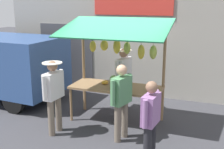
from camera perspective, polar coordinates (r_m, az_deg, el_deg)
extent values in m
plane|color=#38383D|center=(7.19, 0.84, -9.11)|extent=(40.00, 40.00, 0.00)
cube|color=#9E998E|center=(8.76, 5.73, 6.74)|extent=(9.00, 0.25, 3.40)
cube|color=red|center=(8.60, 4.14, 13.65)|extent=(2.40, 0.06, 0.56)
cube|color=#47474C|center=(9.67, -9.07, 3.77)|extent=(1.90, 0.04, 2.10)
cube|color=olive|center=(6.89, 0.87, -2.59)|extent=(2.20, 0.90, 0.05)
cylinder|color=olive|center=(7.10, -8.20, -5.97)|extent=(0.06, 0.06, 0.83)
cylinder|color=olive|center=(6.42, 8.54, -8.24)|extent=(0.06, 0.06, 0.83)
cylinder|color=olive|center=(7.75, -5.46, -4.09)|extent=(0.06, 0.06, 0.83)
cylinder|color=olive|center=(7.14, 9.85, -5.92)|extent=(0.06, 0.06, 0.83)
cylinder|color=olive|center=(7.56, -5.70, 1.42)|extent=(0.07, 0.07, 2.35)
cylinder|color=olive|center=(6.92, 10.31, 0.00)|extent=(0.07, 0.07, 2.35)
cylinder|color=olive|center=(6.99, 2.02, 8.52)|extent=(2.12, 0.06, 0.06)
cube|color=#23724C|center=(6.46, 0.47, 9.36)|extent=(2.50, 1.46, 0.39)
cylinder|color=brown|center=(6.82, 8.35, 7.01)|extent=(0.01, 0.01, 0.29)
ellipsoid|color=#B2CC4C|center=(6.87, 8.26, 4.43)|extent=(0.17, 0.22, 0.34)
cylinder|color=brown|center=(6.84, 5.93, 7.12)|extent=(0.01, 0.01, 0.28)
ellipsoid|color=yellow|center=(6.88, 5.86, 4.51)|extent=(0.22, 0.22, 0.35)
cylinder|color=brown|center=(6.96, 3.07, 7.52)|extent=(0.01, 0.01, 0.23)
ellipsoid|color=#B2CC4C|center=(7.00, 3.04, 5.34)|extent=(0.24, 0.26, 0.30)
cylinder|color=brown|center=(7.05, 0.99, 7.82)|extent=(0.01, 0.01, 0.18)
ellipsoid|color=yellow|center=(7.08, 0.98, 5.62)|extent=(0.24, 0.25, 0.36)
cylinder|color=brown|center=(7.18, -1.57, 7.78)|extent=(0.01, 0.01, 0.23)
ellipsoid|color=yellow|center=(7.21, -1.56, 5.83)|extent=(0.26, 0.25, 0.27)
cylinder|color=brown|center=(7.26, -3.90, 7.73)|extent=(0.01, 0.01, 0.25)
ellipsoid|color=yellow|center=(7.30, -3.87, 5.63)|extent=(0.21, 0.20, 0.29)
ellipsoid|color=gold|center=(7.02, -1.45, -1.60)|extent=(0.21, 0.21, 0.10)
sphere|color=#729E4C|center=(7.13, 0.31, -0.94)|extent=(0.20, 0.20, 0.20)
cylinder|color=#232328|center=(7.83, 2.78, -3.83)|extent=(0.14, 0.14, 0.83)
cylinder|color=#232328|center=(7.61, 1.70, -4.38)|extent=(0.14, 0.14, 0.83)
cube|color=silver|center=(7.52, 2.30, 1.02)|extent=(0.33, 0.54, 0.59)
cylinder|color=silver|center=(7.77, 3.51, 1.63)|extent=(0.09, 0.09, 0.54)
cylinder|color=silver|center=(7.26, 1.01, 0.72)|extent=(0.09, 0.09, 0.54)
sphere|color=#A87A5B|center=(7.43, 2.33, 4.30)|extent=(0.23, 0.23, 0.23)
cylinder|color=beige|center=(7.42, 2.34, 4.83)|extent=(0.43, 0.43, 0.02)
cylinder|color=#726656|center=(6.42, -12.08, -8.49)|extent=(0.14, 0.14, 0.82)
cylinder|color=#726656|center=(6.62, -10.65, -7.69)|extent=(0.14, 0.14, 0.82)
cube|color=silver|center=(6.28, -11.67, -2.18)|extent=(0.26, 0.51, 0.58)
cylinder|color=silver|center=(6.04, -13.41, -2.72)|extent=(0.09, 0.09, 0.53)
cylinder|color=silver|center=(6.51, -10.07, -1.29)|extent=(0.09, 0.09, 0.53)
sphere|color=#8C664C|center=(6.17, -11.88, 1.67)|extent=(0.23, 0.23, 0.23)
cylinder|color=beige|center=(6.16, -11.91, 2.28)|extent=(0.43, 0.43, 0.02)
cylinder|color=#232328|center=(5.24, 7.06, -14.12)|extent=(0.14, 0.14, 0.77)
cylinder|color=#232328|center=(5.45, 8.00, -12.93)|extent=(0.14, 0.14, 0.77)
cube|color=#93669E|center=(5.07, 7.79, -6.95)|extent=(0.27, 0.49, 0.54)
cylinder|color=#93669E|center=(4.81, 6.63, -7.87)|extent=(0.09, 0.09, 0.50)
cylinder|color=#93669E|center=(5.32, 8.84, -5.68)|extent=(0.09, 0.09, 0.50)
sphere|color=#8C664C|center=(4.94, 7.95, -2.54)|extent=(0.21, 0.21, 0.21)
cylinder|color=#726656|center=(6.01, 1.14, -9.81)|extent=(0.14, 0.14, 0.81)
cylinder|color=#726656|center=(6.22, 2.55, -8.96)|extent=(0.14, 0.14, 0.81)
cube|color=#518C5B|center=(5.87, 1.92, -3.17)|extent=(0.34, 0.53, 0.58)
cylinder|color=#518C5B|center=(5.62, 0.20, -3.73)|extent=(0.09, 0.09, 0.53)
cylinder|color=#518C5B|center=(6.11, 3.50, -2.24)|extent=(0.09, 0.09, 0.53)
sphere|color=tan|center=(5.75, 1.95, 0.91)|extent=(0.22, 0.22, 0.22)
cylinder|color=black|center=(7.94, -19.06, -5.04)|extent=(0.67, 0.22, 0.66)
cylinder|color=black|center=(9.15, -12.02, -1.96)|extent=(0.67, 0.22, 0.66)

